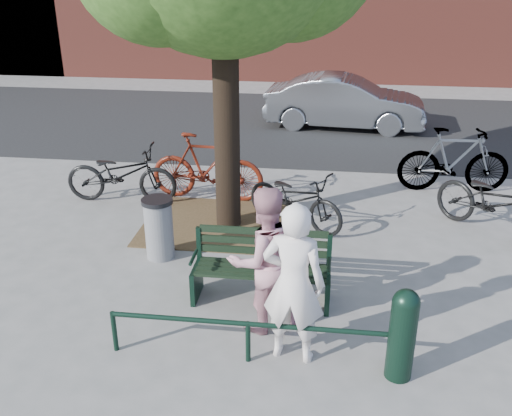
# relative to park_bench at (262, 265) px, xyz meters

# --- Properties ---
(ground) EXTENTS (90.00, 90.00, 0.00)m
(ground) POSITION_rel_park_bench_xyz_m (0.00, -0.08, -0.48)
(ground) COLOR gray
(ground) RESTS_ON ground
(dirt_pit) EXTENTS (2.40, 2.00, 0.02)m
(dirt_pit) POSITION_rel_park_bench_xyz_m (-1.00, 2.12, -0.47)
(dirt_pit) COLOR brown
(dirt_pit) RESTS_ON ground
(road) EXTENTS (40.00, 7.00, 0.01)m
(road) POSITION_rel_park_bench_xyz_m (0.00, 8.42, -0.47)
(road) COLOR black
(road) RESTS_ON ground
(park_bench) EXTENTS (1.74, 0.54, 0.97)m
(park_bench) POSITION_rel_park_bench_xyz_m (0.00, 0.00, 0.00)
(park_bench) COLOR black
(park_bench) RESTS_ON ground
(guard_railing) EXTENTS (3.06, 0.06, 0.51)m
(guard_railing) POSITION_rel_park_bench_xyz_m (0.00, -1.28, -0.08)
(guard_railing) COLOR black
(guard_railing) RESTS_ON ground
(person_left) EXTENTS (0.73, 0.54, 1.85)m
(person_left) POSITION_rel_park_bench_xyz_m (0.46, -1.13, 0.44)
(person_left) COLOR silver
(person_left) RESTS_ON ground
(person_right) EXTENTS (1.08, 1.01, 1.78)m
(person_right) POSITION_rel_park_bench_xyz_m (0.09, -0.60, 0.41)
(person_right) COLOR #C18591
(person_right) RESTS_ON ground
(bollard) EXTENTS (0.28, 0.28, 1.05)m
(bollard) POSITION_rel_park_bench_xyz_m (1.60, -1.32, 0.08)
(bollard) COLOR black
(bollard) RESTS_ON ground
(litter_bin) EXTENTS (0.45, 0.45, 0.92)m
(litter_bin) POSITION_rel_park_bench_xyz_m (-1.61, 0.91, -0.01)
(litter_bin) COLOR gray
(litter_bin) RESTS_ON ground
(bicycle_a) EXTENTS (2.01, 0.75, 1.05)m
(bicycle_a) POSITION_rel_park_bench_xyz_m (-2.86, 2.86, 0.04)
(bicycle_a) COLOR black
(bicycle_a) RESTS_ON ground
(bicycle_b) EXTENTS (2.09, 0.71, 1.23)m
(bicycle_b) POSITION_rel_park_bench_xyz_m (-1.36, 3.15, 0.14)
(bicycle_b) COLOR #52170B
(bicycle_b) RESTS_ON ground
(bicycle_c) EXTENTS (1.88, 1.49, 0.95)m
(bicycle_c) POSITION_rel_park_bench_xyz_m (0.28, 2.23, -0.00)
(bicycle_c) COLOR black
(bicycle_c) RESTS_ON ground
(bicycle_d) EXTENTS (2.08, 0.71, 1.23)m
(bicycle_d) POSITION_rel_park_bench_xyz_m (3.10, 4.11, 0.14)
(bicycle_d) COLOR gray
(bicycle_d) RESTS_ON ground
(bicycle_e) EXTENTS (1.98, 1.99, 1.09)m
(bicycle_e) POSITION_rel_park_bench_xyz_m (3.41, 2.29, 0.07)
(bicycle_e) COLOR black
(bicycle_e) RESTS_ON ground
(parked_car) EXTENTS (4.14, 1.76, 1.33)m
(parked_car) POSITION_rel_park_bench_xyz_m (1.16, 8.30, 0.18)
(parked_car) COLOR slate
(parked_car) RESTS_ON ground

